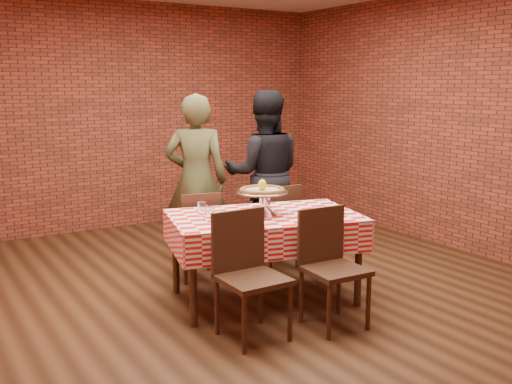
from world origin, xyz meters
TOP-DOWN VIEW (x-y plane):
  - ground at (0.00, 0.00)m, footprint 6.00×6.00m
  - back_wall at (0.00, 3.00)m, footprint 5.50×0.00m
  - table at (0.03, -0.24)m, footprint 1.75×1.30m
  - tablecloth at (0.03, -0.24)m, footprint 1.79×1.34m
  - pizza_stand at (0.01, -0.24)m, footprint 0.55×0.55m
  - pizza at (0.01, -0.24)m, footprint 0.47×0.47m
  - lemon at (0.01, -0.24)m, footprint 0.09×0.09m
  - water_glass_left at (-0.47, -0.20)m, footprint 0.09×0.09m
  - water_glass_right at (-0.45, -0.02)m, footprint 0.09×0.09m
  - side_plate at (0.49, -0.44)m, footprint 0.19×0.19m
  - sweetener_packet_a at (0.53, -0.55)m, footprint 0.06×0.05m
  - sweetener_packet_b at (0.63, -0.55)m, footprint 0.05×0.04m
  - condiment_caddy at (0.19, 0.01)m, footprint 0.12×0.11m
  - chair_near_left at (-0.47, -0.87)m, footprint 0.46×0.46m
  - chair_near_right at (0.18, -1.02)m, footprint 0.45×0.45m
  - chair_far_left at (-0.20, 0.59)m, footprint 0.45×0.45m
  - chair_far_right at (0.61, 0.46)m, footprint 0.40×0.40m
  - diner_olive at (0.01, 1.03)m, footprint 0.77×0.70m
  - diner_black at (0.78, 0.93)m, footprint 1.09×1.01m

SIDE VIEW (x-z plane):
  - ground at x=0.00m, z-range 0.00..0.00m
  - table at x=0.03m, z-range 0.00..0.75m
  - chair_far_left at x=-0.20m, z-range 0.00..0.86m
  - chair_far_right at x=0.61m, z-range 0.00..0.87m
  - chair_near_right at x=0.18m, z-range 0.00..0.91m
  - chair_near_left at x=-0.47m, z-range 0.00..0.93m
  - tablecloth at x=0.03m, z-range 0.49..0.76m
  - sweetener_packet_a at x=0.53m, z-range 0.76..0.76m
  - sweetener_packet_b at x=0.63m, z-range 0.76..0.76m
  - side_plate at x=0.49m, z-range 0.76..0.77m
  - water_glass_left at x=-0.47m, z-range 0.76..0.88m
  - water_glass_right at x=-0.45m, z-range 0.76..0.88m
  - condiment_caddy at x=0.19m, z-range 0.76..0.89m
  - pizza_stand at x=0.01m, z-range 0.76..0.96m
  - diner_olive at x=0.01m, z-range 0.00..1.76m
  - diner_black at x=0.78m, z-range 0.00..1.79m
  - pizza at x=0.01m, z-range 0.95..0.98m
  - lemon at x=0.01m, z-range 0.97..1.06m
  - back_wall at x=0.00m, z-range -1.30..4.20m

